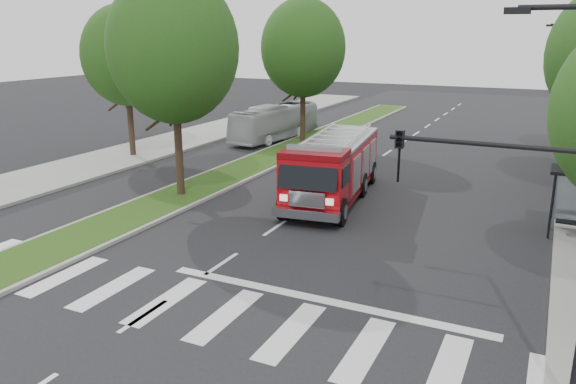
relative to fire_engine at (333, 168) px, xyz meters
name	(u,v)px	position (x,y,z in m)	size (l,w,h in m)	color
ground	(222,264)	(-0.59, -8.70, -1.49)	(140.00, 140.00, 0.00)	black
sidewalk_left	(104,161)	(-15.09, 1.30, -1.42)	(5.00, 80.00, 0.15)	gray
median	(290,149)	(-6.59, 9.30, -1.41)	(3.00, 50.00, 0.15)	gray
tree_median_near	(173,48)	(-6.59, -2.70, 5.32)	(5.80, 5.80, 10.16)	black
tree_median_far	(303,48)	(-6.59, 11.30, 5.00)	(5.60, 5.60, 9.72)	black
tree_left_mid	(126,56)	(-14.59, 3.30, 4.67)	(5.20, 5.20, 9.16)	black
streetlight_right_near	(551,188)	(9.02, -12.20, 3.18)	(4.08, 0.22, 8.00)	black
streetlight_right_far	(576,90)	(9.76, 11.30, 2.99)	(2.11, 0.20, 8.00)	black
fire_engine	(333,168)	(0.00, 0.00, 0.00)	(3.79, 9.23, 3.11)	#68050A
city_bus	(275,122)	(-9.29, 12.51, -0.25)	(2.09, 8.94, 2.49)	#B8B8BC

